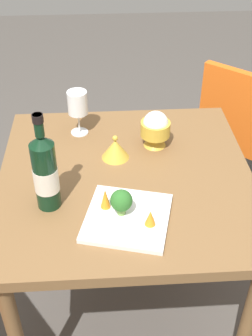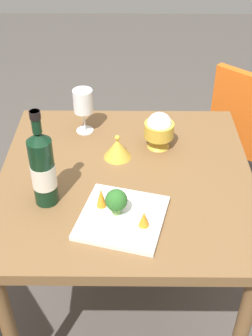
# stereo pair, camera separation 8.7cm
# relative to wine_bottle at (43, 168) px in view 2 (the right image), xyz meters

# --- Properties ---
(ground_plane) EXTENTS (8.00, 8.00, 0.00)m
(ground_plane) POSITION_rel_wine_bottle_xyz_m (-0.25, -0.14, -0.88)
(ground_plane) COLOR #4C4742
(dining_table) EXTENTS (0.88, 0.88, 0.75)m
(dining_table) POSITION_rel_wine_bottle_xyz_m (-0.25, -0.14, -0.22)
(dining_table) COLOR brown
(dining_table) RESTS_ON ground_plane
(wine_bottle) EXTENTS (0.08, 0.08, 0.33)m
(wine_bottle) POSITION_rel_wine_bottle_xyz_m (0.00, 0.00, 0.00)
(wine_bottle) COLOR black
(wine_bottle) RESTS_ON dining_table
(wine_glass) EXTENTS (0.08, 0.08, 0.18)m
(wine_glass) POSITION_rel_wine_bottle_xyz_m (-0.09, -0.42, -0.00)
(wine_glass) COLOR white
(wine_glass) RESTS_ON dining_table
(rice_bowl) EXTENTS (0.11, 0.11, 0.14)m
(rice_bowl) POSITION_rel_wine_bottle_xyz_m (-0.37, -0.31, -0.06)
(rice_bowl) COLOR gold
(rice_bowl) RESTS_ON dining_table
(rice_bowl_lid) EXTENTS (0.10, 0.10, 0.09)m
(rice_bowl_lid) POSITION_rel_wine_bottle_xyz_m (-0.22, -0.24, -0.09)
(rice_bowl_lid) COLOR gold
(rice_bowl_lid) RESTS_ON dining_table
(serving_plate) EXTENTS (0.31, 0.31, 0.02)m
(serving_plate) POSITION_rel_wine_bottle_xyz_m (-0.24, 0.09, -0.12)
(serving_plate) COLOR white
(serving_plate) RESTS_ON dining_table
(broccoli_floret) EXTENTS (0.07, 0.07, 0.09)m
(broccoli_floret) POSITION_rel_wine_bottle_xyz_m (-0.23, 0.07, -0.07)
(broccoli_floret) COLOR #729E4C
(broccoli_floret) RESTS_ON serving_plate
(carrot_garnish_left) EXTENTS (0.03, 0.03, 0.05)m
(carrot_garnish_left) POSITION_rel_wine_bottle_xyz_m (-0.31, 0.13, -0.09)
(carrot_garnish_left) COLOR orange
(carrot_garnish_left) RESTS_ON serving_plate
(carrot_garnish_right) EXTENTS (0.03, 0.03, 0.07)m
(carrot_garnish_right) POSITION_rel_wine_bottle_xyz_m (-0.18, 0.04, -0.08)
(carrot_garnish_right) COLOR orange
(carrot_garnish_right) RESTS_ON serving_plate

